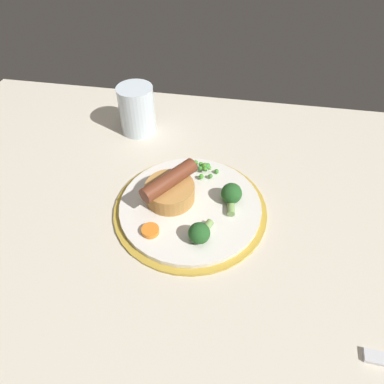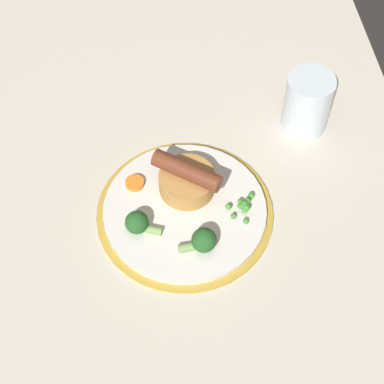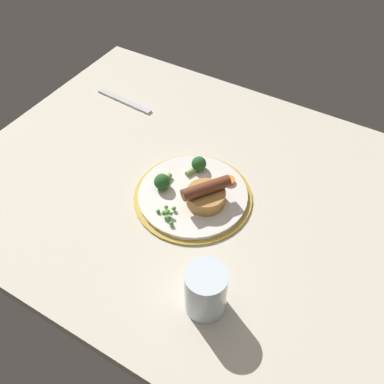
# 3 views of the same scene
# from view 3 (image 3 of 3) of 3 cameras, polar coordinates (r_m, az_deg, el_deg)

# --- Properties ---
(dining_table) EXTENTS (1.10, 0.80, 0.03)m
(dining_table) POSITION_cam_3_polar(r_m,az_deg,el_deg) (0.96, 1.83, -0.47)
(dining_table) COLOR beige
(dining_table) RESTS_ON ground
(dinner_plate) EXTENTS (0.26, 0.26, 0.01)m
(dinner_plate) POSITION_cam_3_polar(r_m,az_deg,el_deg) (0.93, 0.11, -0.49)
(dinner_plate) COLOR #B79333
(dinner_plate) RESTS_ON dining_table
(sausage_pudding) EXTENTS (0.08, 0.10, 0.06)m
(sausage_pudding) POSITION_cam_3_polar(r_m,az_deg,el_deg) (0.89, 1.86, -0.35)
(sausage_pudding) COLOR #BC8442
(sausage_pudding) RESTS_ON dinner_plate
(pea_pile) EXTENTS (0.05, 0.04, 0.02)m
(pea_pile) POSITION_cam_3_polar(r_m,az_deg,el_deg) (0.87, -3.35, -2.83)
(pea_pile) COLOR #388D30
(pea_pile) RESTS_ON dinner_plate
(broccoli_floret_near) EXTENTS (0.04, 0.05, 0.03)m
(broccoli_floret_near) POSITION_cam_3_polar(r_m,az_deg,el_deg) (0.96, 0.83, 3.70)
(broccoli_floret_near) COLOR #235623
(broccoli_floret_near) RESTS_ON dinner_plate
(broccoli_floret_far) EXTENTS (0.04, 0.05, 0.04)m
(broccoli_floret_far) POSITION_cam_3_polar(r_m,az_deg,el_deg) (0.92, -3.95, 1.41)
(broccoli_floret_far) COLOR #235623
(broccoli_floret_far) RESTS_ON dinner_plate
(carrot_slice_6) EXTENTS (0.04, 0.04, 0.01)m
(carrot_slice_6) POSITION_cam_3_polar(r_m,az_deg,el_deg) (0.94, 4.89, 1.53)
(carrot_slice_6) COLOR orange
(carrot_slice_6) RESTS_ON dinner_plate
(fork) EXTENTS (0.18, 0.03, 0.01)m
(fork) POSITION_cam_3_polar(r_m,az_deg,el_deg) (1.20, -9.03, 11.92)
(fork) COLOR silver
(fork) RESTS_ON dining_table
(drinking_glass) EXTENTS (0.07, 0.07, 0.10)m
(drinking_glass) POSITION_cam_3_polar(r_m,az_deg,el_deg) (0.74, 1.84, -13.03)
(drinking_glass) COLOR silver
(drinking_glass) RESTS_ON dining_table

